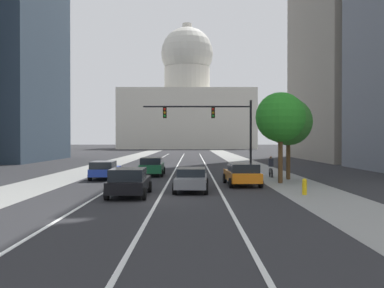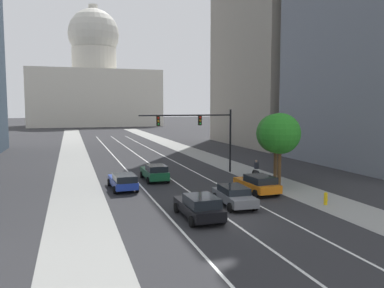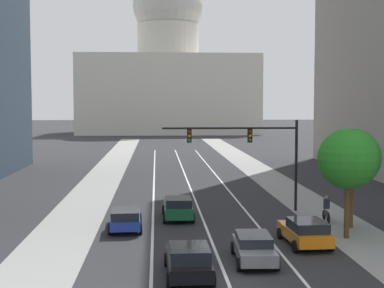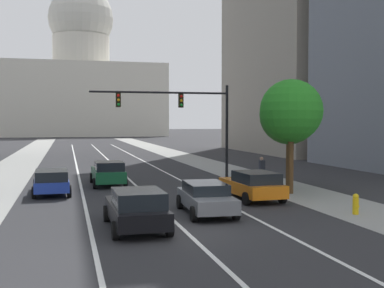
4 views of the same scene
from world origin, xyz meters
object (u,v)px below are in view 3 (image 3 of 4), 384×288
car_green (178,207)px  traffic_signal_mast (253,145)px  cyclist (326,209)px  street_tree_near_right (348,159)px  car_gray (254,247)px  capitol_building (168,73)px  car_orange (305,232)px  car_blue (126,218)px  car_black (189,260)px  street_tree_mid_right (352,158)px

car_green → traffic_signal_mast: size_ratio=0.47×
cyclist → street_tree_near_right: 5.96m
car_gray → capitol_building: bearing=3.2°
car_orange → car_blue: 10.99m
street_tree_near_right → capitol_building: bearing=93.9°
car_orange → car_black: (-6.68, -5.32, 0.01)m
car_gray → car_blue: size_ratio=0.95×
car_green → car_black: bearing=179.3°
street_tree_near_right → car_green: bearing=147.8°
car_blue → cyclist: cyclist is taller
capitol_building → car_black: size_ratio=9.59×
car_black → street_tree_mid_right: bearing=-48.8°
car_gray → car_green: 11.09m
car_blue → cyclist: 13.17m
car_green → street_tree_mid_right: street_tree_mid_right is taller
car_orange → capitol_building: bearing=-0.3°
car_blue → car_black: car_black is taller
traffic_signal_mast → street_tree_near_right: 9.44m
traffic_signal_mast → street_tree_mid_right: 7.82m
capitol_building → street_tree_near_right: 117.50m
capitol_building → cyclist: bearing=-85.9°
capitol_building → cyclist: (8.07, -112.09, -14.54)m
car_gray → cyclist: bearing=-32.4°
car_gray → car_black: car_black is taller
cyclist → car_black: bearing=140.8°
car_orange → street_tree_near_right: size_ratio=0.73×
car_black → street_tree_near_right: size_ratio=0.74×
car_gray → street_tree_mid_right: bearing=-42.9°
car_gray → car_orange: size_ratio=1.00×
street_tree_mid_right → car_black: bearing=-138.1°
car_gray → car_blue: 10.06m
car_blue → traffic_signal_mast: size_ratio=0.50×
traffic_signal_mast → car_orange: bearing=-83.1°
cyclist → capitol_building: bearing=5.1°
car_orange → street_tree_mid_right: 6.89m
car_gray → street_tree_near_right: 8.60m
capitol_building → car_orange: bearing=-87.6°
car_gray → traffic_signal_mast: traffic_signal_mast is taller
traffic_signal_mast → cyclist: 6.97m
traffic_signal_mast → car_black: bearing=-109.5°
street_tree_mid_right → street_tree_near_right: 2.96m
car_black → capitol_building: bearing=-1.6°
street_tree_mid_right → cyclist: bearing=116.5°
car_orange → cyclist: 6.92m
car_blue → street_tree_mid_right: (14.02, -0.25, 3.64)m
car_blue → car_green: size_ratio=1.06×
car_orange → car_green: size_ratio=1.01×
car_gray → car_green: bearing=19.9°
capitol_building → car_gray: capitol_building is taller
car_black → cyclist: size_ratio=2.74×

